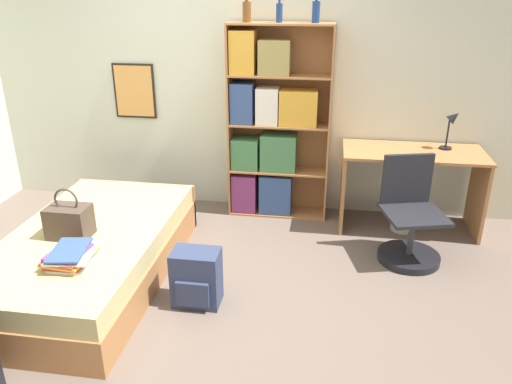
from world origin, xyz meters
name	(u,v)px	position (x,y,z in m)	size (l,w,h in m)	color
ground_plane	(183,286)	(0.00, 0.00, 0.00)	(14.00, 14.00, 0.00)	#66564C
wall_back	(223,81)	(0.00, 1.68, 1.30)	(10.00, 0.09, 2.60)	beige
bed	(91,254)	(-0.75, 0.02, 0.21)	(1.16, 2.10, 0.43)	#A36B3D
handbag	(69,221)	(-0.82, -0.10, 0.55)	(0.31, 0.22, 0.39)	#47382D
book_stack_on_bed	(71,256)	(-0.62, -0.47, 0.48)	(0.34, 0.39, 0.11)	silver
bookcase	(269,128)	(0.49, 1.48, 0.89)	(0.98, 0.31, 1.88)	#A36B3D
bottle_green	(247,11)	(0.28, 1.45, 1.97)	(0.08, 0.08, 0.25)	brown
bottle_brown	(279,12)	(0.57, 1.47, 1.96)	(0.06, 0.06, 0.23)	navy
bottle_clear	(316,11)	(0.89, 1.47, 1.98)	(0.07, 0.07, 0.26)	navy
desk	(411,175)	(1.85, 1.33, 0.54)	(1.28, 0.61, 0.78)	#A36B3D
desk_lamp	(452,123)	(2.18, 1.44, 1.02)	(0.16, 0.11, 0.37)	black
desk_chair	(409,229)	(1.79, 0.73, 0.27)	(0.58, 0.58, 0.88)	black
backpack	(196,278)	(0.17, -0.19, 0.21)	(0.35, 0.26, 0.43)	#2D3856
waste_bin	(403,218)	(1.82, 1.27, 0.12)	(0.23, 0.23, 0.24)	#B7B2A8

